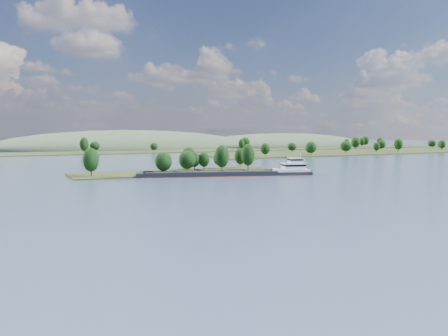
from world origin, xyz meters
TOP-DOWN VIEW (x-y plane):
  - ground at (0.00, 120.00)m, footprint 1800.00×1800.00m
  - tree_island at (4.99, 178.45)m, footprint 100.00×31.55m
  - right_bank at (231.30, 299.53)m, footprint 320.00×90.00m
  - back_shoreline at (8.96, 399.83)m, footprint 900.00×60.00m
  - hill_east at (260.00, 470.00)m, footprint 260.00×140.00m
  - hill_west at (60.00, 500.00)m, footprint 320.00×160.00m
  - cargo_barge at (20.48, 154.27)m, footprint 79.31×32.41m

SIDE VIEW (x-z plane):
  - ground at x=0.00m, z-range 0.00..0.00m
  - hill_east at x=260.00m, z-range -18.00..18.00m
  - hill_west at x=60.00m, z-range -22.00..22.00m
  - back_shoreline at x=8.96m, z-range -7.10..8.57m
  - right_bank at x=231.30m, z-range -6.48..8.48m
  - cargo_barge at x=20.48m, z-range -4.05..6.78m
  - tree_island at x=4.99m, z-range -3.34..11.19m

